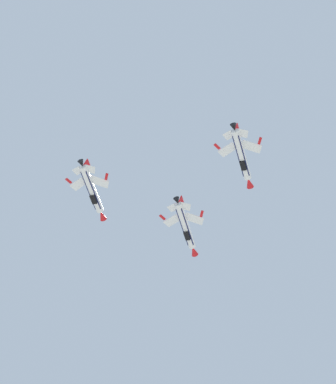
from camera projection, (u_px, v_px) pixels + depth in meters
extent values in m
cylinder|color=white|center=(185.00, 226.00, 178.90)|extent=(4.10, 12.09, 1.70)
cube|color=#191E4C|center=(185.00, 227.00, 178.54)|extent=(3.52, 10.17, 0.77)
cone|color=red|center=(194.00, 251.00, 182.42)|extent=(2.02, 2.67, 1.56)
cone|color=black|center=(177.00, 201.00, 175.58)|extent=(1.66, 1.84, 1.36)
ellipsoid|color=#192333|center=(189.00, 233.00, 180.71)|extent=(1.98, 3.41, 1.35)
cube|color=black|center=(187.00, 235.00, 179.33)|extent=(1.70, 2.42, 1.10)
cube|color=white|center=(172.00, 221.00, 178.95)|extent=(4.37, 4.08, 1.31)
cube|color=red|center=(162.00, 217.00, 179.17)|extent=(1.48, 1.61, 0.38)
cube|color=white|center=(194.00, 219.00, 177.03)|extent=(4.47, 2.97, 1.31)
cube|color=red|center=(202.00, 214.00, 175.71)|extent=(1.03, 1.70, 0.38)
cube|color=white|center=(173.00, 208.00, 176.96)|extent=(2.74, 2.61, 0.74)
cube|color=white|center=(186.00, 206.00, 175.84)|extent=(2.43, 2.06, 0.74)
cube|color=red|center=(182.00, 204.00, 177.97)|extent=(1.40, 2.73, 2.56)
cylinder|color=white|center=(92.00, 189.00, 177.26)|extent=(4.10, 12.09, 1.70)
cube|color=#191E4C|center=(91.00, 190.00, 176.89)|extent=(3.52, 10.17, 0.77)
cone|color=red|center=(102.00, 215.00, 180.78)|extent=(2.02, 2.67, 1.56)
cone|color=black|center=(82.00, 164.00, 173.94)|extent=(1.66, 1.84, 1.36)
ellipsoid|color=#192333|center=(96.00, 197.00, 179.06)|extent=(1.98, 3.41, 1.35)
cube|color=black|center=(94.00, 199.00, 177.69)|extent=(1.70, 2.42, 1.10)
cube|color=white|center=(79.00, 184.00, 177.31)|extent=(4.37, 4.08, 1.32)
cube|color=red|center=(69.00, 181.00, 177.53)|extent=(1.48, 1.61, 0.38)
cube|color=white|center=(100.00, 182.00, 175.39)|extent=(4.47, 2.97, 1.32)
cube|color=red|center=(106.00, 177.00, 174.07)|extent=(1.03, 1.70, 0.38)
cube|color=white|center=(78.00, 171.00, 175.31)|extent=(2.74, 2.61, 0.74)
cube|color=white|center=(90.00, 169.00, 174.19)|extent=(2.43, 2.06, 0.74)
cube|color=red|center=(87.00, 167.00, 176.33)|extent=(1.40, 2.73, 2.56)
cylinder|color=white|center=(241.00, 155.00, 169.95)|extent=(4.10, 12.09, 1.70)
cube|color=#191E4C|center=(241.00, 156.00, 169.57)|extent=(3.52, 10.17, 0.74)
cone|color=red|center=(249.00, 183.00, 173.47)|extent=(2.02, 2.67, 1.56)
cone|color=black|center=(234.00, 127.00, 166.63)|extent=(1.66, 1.84, 1.36)
ellipsoid|color=#192333|center=(245.00, 164.00, 171.75)|extent=(1.96, 3.41, 1.34)
cube|color=black|center=(243.00, 165.00, 170.37)|extent=(1.69, 2.41, 1.08)
cube|color=white|center=(228.00, 150.00, 169.95)|extent=(4.38, 4.09, 1.23)
cube|color=red|center=(217.00, 146.00, 170.13)|extent=(1.48, 1.61, 0.37)
cube|color=white|center=(251.00, 147.00, 168.12)|extent=(4.49, 2.98, 1.23)
cube|color=red|center=(260.00, 141.00, 166.84)|extent=(1.02, 1.70, 0.37)
cube|color=white|center=(229.00, 135.00, 167.97)|extent=(2.75, 2.62, 0.70)
cube|color=white|center=(243.00, 133.00, 166.90)|extent=(2.44, 2.06, 0.70)
cube|color=red|center=(238.00, 131.00, 169.03)|extent=(1.35, 2.72, 2.57)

